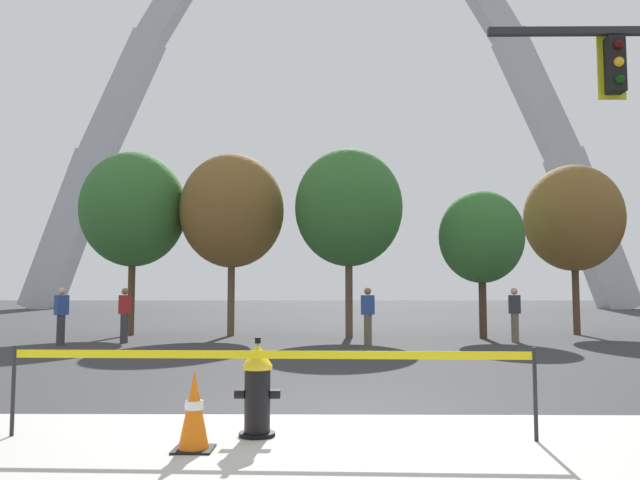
{
  "coord_description": "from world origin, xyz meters",
  "views": [
    {
      "loc": [
        -0.09,
        -7.84,
        1.44
      ],
      "look_at": [
        -0.24,
        5.0,
        2.5
      ],
      "focal_mm": 36.1,
      "sensor_mm": 36.0,
      "label": 1
    }
  ],
  "objects_px": {
    "fire_hydrant": "(257,390)",
    "pedestrian_near_trees": "(515,314)",
    "pedestrian_standing_center": "(368,315)",
    "pedestrian_walking_left": "(61,316)",
    "pedestrian_walking_right": "(124,315)",
    "traffic_cone_by_hydrant": "(194,411)",
    "monument_arch": "(328,101)"
  },
  "relations": [
    {
      "from": "traffic_cone_by_hydrant",
      "to": "pedestrian_walking_left",
      "type": "distance_m",
      "value": 13.24
    },
    {
      "from": "fire_hydrant",
      "to": "pedestrian_walking_right",
      "type": "bearing_deg",
      "value": 113.2
    },
    {
      "from": "fire_hydrant",
      "to": "pedestrian_walking_left",
      "type": "relative_size",
      "value": 0.62
    },
    {
      "from": "pedestrian_near_trees",
      "to": "fire_hydrant",
      "type": "bearing_deg",
      "value": -116.43
    },
    {
      "from": "fire_hydrant",
      "to": "monument_arch",
      "type": "relative_size",
      "value": 0.02
    },
    {
      "from": "traffic_cone_by_hydrant",
      "to": "pedestrian_walking_left",
      "type": "height_order",
      "value": "pedestrian_walking_left"
    },
    {
      "from": "traffic_cone_by_hydrant",
      "to": "pedestrian_walking_left",
      "type": "xyz_separation_m",
      "value": [
        -6.11,
        11.74,
        0.46
      ]
    },
    {
      "from": "pedestrian_walking_left",
      "to": "pedestrian_walking_right",
      "type": "xyz_separation_m",
      "value": [
        1.46,
        0.92,
        0.0
      ]
    },
    {
      "from": "traffic_cone_by_hydrant",
      "to": "pedestrian_standing_center",
      "type": "distance_m",
      "value": 12.27
    },
    {
      "from": "pedestrian_near_trees",
      "to": "pedestrian_standing_center",
      "type": "bearing_deg",
      "value": -166.43
    },
    {
      "from": "pedestrian_standing_center",
      "to": "fire_hydrant",
      "type": "bearing_deg",
      "value": -99.07
    },
    {
      "from": "pedestrian_near_trees",
      "to": "pedestrian_walking_left",
      "type": "bearing_deg",
      "value": -173.98
    },
    {
      "from": "traffic_cone_by_hydrant",
      "to": "pedestrian_near_trees",
      "type": "relative_size",
      "value": 0.46
    },
    {
      "from": "traffic_cone_by_hydrant",
      "to": "pedestrian_standing_center",
      "type": "bearing_deg",
      "value": 78.98
    },
    {
      "from": "fire_hydrant",
      "to": "pedestrian_near_trees",
      "type": "bearing_deg",
      "value": 63.57
    },
    {
      "from": "fire_hydrant",
      "to": "pedestrian_standing_center",
      "type": "relative_size",
      "value": 0.62
    },
    {
      "from": "fire_hydrant",
      "to": "pedestrian_standing_center",
      "type": "distance_m",
      "value": 11.59
    },
    {
      "from": "fire_hydrant",
      "to": "pedestrian_walking_left",
      "type": "height_order",
      "value": "pedestrian_walking_left"
    },
    {
      "from": "fire_hydrant",
      "to": "pedestrian_standing_center",
      "type": "xyz_separation_m",
      "value": [
        1.83,
        11.44,
        0.35
      ]
    },
    {
      "from": "pedestrian_walking_left",
      "to": "pedestrian_standing_center",
      "type": "bearing_deg",
      "value": 2.0
    },
    {
      "from": "fire_hydrant",
      "to": "pedestrian_walking_right",
      "type": "xyz_separation_m",
      "value": [
        -5.17,
        12.07,
        0.35
      ]
    },
    {
      "from": "monument_arch",
      "to": "pedestrian_near_trees",
      "type": "distance_m",
      "value": 44.36
    },
    {
      "from": "pedestrian_standing_center",
      "to": "pedestrian_walking_right",
      "type": "distance_m",
      "value": 7.03
    },
    {
      "from": "traffic_cone_by_hydrant",
      "to": "pedestrian_standing_center",
      "type": "height_order",
      "value": "pedestrian_standing_center"
    },
    {
      "from": "monument_arch",
      "to": "fire_hydrant",
      "type": "bearing_deg",
      "value": -90.87
    },
    {
      "from": "traffic_cone_by_hydrant",
      "to": "fire_hydrant",
      "type": "bearing_deg",
      "value": 48.86
    },
    {
      "from": "pedestrian_walking_right",
      "to": "fire_hydrant",
      "type": "bearing_deg",
      "value": -66.8
    },
    {
      "from": "traffic_cone_by_hydrant",
      "to": "pedestrian_near_trees",
      "type": "height_order",
      "value": "pedestrian_near_trees"
    },
    {
      "from": "monument_arch",
      "to": "pedestrian_walking_right",
      "type": "xyz_separation_m",
      "value": [
        -5.97,
        -40.35,
        -18.58
      ]
    },
    {
      "from": "fire_hydrant",
      "to": "pedestrian_near_trees",
      "type": "height_order",
      "value": "pedestrian_near_trees"
    },
    {
      "from": "traffic_cone_by_hydrant",
      "to": "monument_arch",
      "type": "xyz_separation_m",
      "value": [
        1.31,
        53.01,
        19.03
      ]
    },
    {
      "from": "fire_hydrant",
      "to": "pedestrian_walking_right",
      "type": "distance_m",
      "value": 13.13
    }
  ]
}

